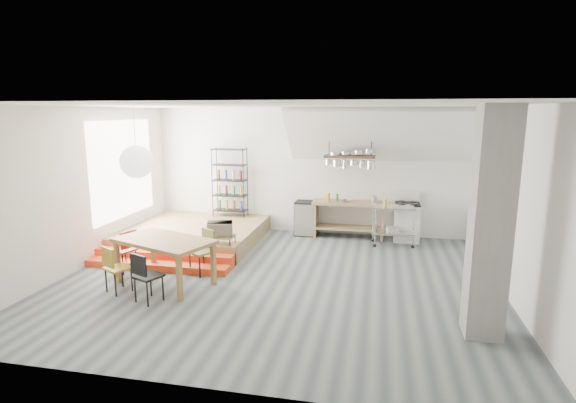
% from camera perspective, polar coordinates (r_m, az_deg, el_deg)
% --- Properties ---
extents(floor, '(8.00, 8.00, 0.00)m').
position_cam_1_polar(floor, '(8.58, -1.33, -9.79)').
color(floor, '#4C5558').
rests_on(floor, ground).
extents(wall_back, '(8.00, 0.04, 3.20)m').
position_cam_1_polar(wall_back, '(11.54, 2.52, 3.87)').
color(wall_back, silver).
rests_on(wall_back, ground).
extents(wall_left, '(0.04, 7.00, 3.20)m').
position_cam_1_polar(wall_left, '(9.84, -24.74, 1.55)').
color(wall_left, silver).
rests_on(wall_left, ground).
extents(wall_right, '(0.04, 7.00, 3.20)m').
position_cam_1_polar(wall_right, '(8.24, 26.84, -0.33)').
color(wall_right, silver).
rests_on(wall_right, ground).
extents(ceiling, '(8.00, 7.00, 0.02)m').
position_cam_1_polar(ceiling, '(8.01, -1.44, 12.09)').
color(ceiling, white).
rests_on(ceiling, wall_back).
extents(slope_ceiling, '(4.40, 1.44, 1.32)m').
position_cam_1_polar(slope_ceiling, '(10.72, 11.69, 8.18)').
color(slope_ceiling, white).
rests_on(slope_ceiling, wall_back).
extents(window_pane, '(0.02, 2.50, 2.20)m').
position_cam_1_polar(window_pane, '(11.03, -20.17, 3.89)').
color(window_pane, white).
rests_on(window_pane, wall_left).
extents(platform, '(3.00, 3.00, 0.40)m').
position_cam_1_polar(platform, '(11.09, -11.71, -4.05)').
color(platform, '#94744A').
rests_on(platform, ground).
extents(step_lower, '(3.00, 0.35, 0.13)m').
position_cam_1_polar(step_lower, '(9.45, -16.35, -7.82)').
color(step_lower, '#EE481C').
rests_on(step_lower, ground).
extents(step_upper, '(3.00, 0.35, 0.27)m').
position_cam_1_polar(step_upper, '(9.72, -15.41, -6.82)').
color(step_upper, '#EE481C').
rests_on(step_upper, ground).
extents(concrete_column, '(0.50, 0.50, 3.20)m').
position_cam_1_polar(concrete_column, '(6.65, 24.32, -2.65)').
color(concrete_column, gray).
rests_on(concrete_column, ground).
extents(kitchen_counter, '(1.80, 0.60, 0.91)m').
position_cam_1_polar(kitchen_counter, '(11.25, 7.74, -1.46)').
color(kitchen_counter, '#94744A').
rests_on(kitchen_counter, ground).
extents(stove, '(0.60, 0.60, 1.18)m').
position_cam_1_polar(stove, '(11.29, 14.83, -2.45)').
color(stove, white).
rests_on(stove, ground).
extents(pot_rack, '(1.20, 0.50, 1.43)m').
position_cam_1_polar(pot_rack, '(10.81, 7.99, 5.28)').
color(pot_rack, '#3E2819').
rests_on(pot_rack, ceiling).
extents(wire_shelving, '(0.88, 0.38, 1.80)m').
position_cam_1_polar(wire_shelving, '(11.77, -7.39, 2.59)').
color(wire_shelving, black).
rests_on(wire_shelving, platform).
extents(microwave_shelf, '(0.60, 0.40, 0.16)m').
position_cam_1_polar(microwave_shelf, '(9.48, -8.62, -4.39)').
color(microwave_shelf, '#94744A').
rests_on(microwave_shelf, platform).
extents(paper_lantern, '(0.60, 0.60, 0.60)m').
position_cam_1_polar(paper_lantern, '(8.62, -18.67, 4.79)').
color(paper_lantern, white).
rests_on(paper_lantern, ceiling).
extents(dining_table, '(2.00, 1.55, 0.84)m').
position_cam_1_polar(dining_table, '(8.45, -15.46, -5.22)').
color(dining_table, brown).
rests_on(dining_table, ground).
extents(chair_mustard, '(0.52, 0.52, 0.84)m').
position_cam_1_polar(chair_mustard, '(8.34, -21.22, -7.56)').
color(chair_mustard, '#BB9320').
rests_on(chair_mustard, ground).
extents(chair_black, '(0.51, 0.51, 0.85)m').
position_cam_1_polar(chair_black, '(7.76, -17.76, -8.67)').
color(chair_black, black).
rests_on(chair_black, ground).
extents(chair_olive, '(0.54, 0.54, 0.86)m').
position_cam_1_polar(chair_olive, '(8.88, -10.61, -5.75)').
color(chair_olive, olive).
rests_on(chair_olive, ground).
extents(chair_red, '(0.50, 0.50, 0.85)m').
position_cam_1_polar(chair_red, '(9.32, -19.92, -5.47)').
color(chair_red, red).
rests_on(chair_red, ground).
extents(rolling_cart, '(1.00, 0.63, 0.94)m').
position_cam_1_polar(rolling_cart, '(10.80, 13.22, -2.30)').
color(rolling_cart, silver).
rests_on(rolling_cart, ground).
extents(mini_fridge, '(0.51, 0.51, 0.87)m').
position_cam_1_polar(mini_fridge, '(11.46, 2.23, -2.11)').
color(mini_fridge, black).
rests_on(mini_fridge, ground).
extents(microwave, '(0.60, 0.49, 0.29)m').
position_cam_1_polar(microwave, '(9.44, -8.65, -3.44)').
color(microwave, beige).
rests_on(microwave, microwave_shelf).
extents(bowl, '(0.27, 0.27, 0.05)m').
position_cam_1_polar(bowl, '(11.14, 7.28, 0.06)').
color(bowl, silver).
rests_on(bowl, kitchen_counter).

